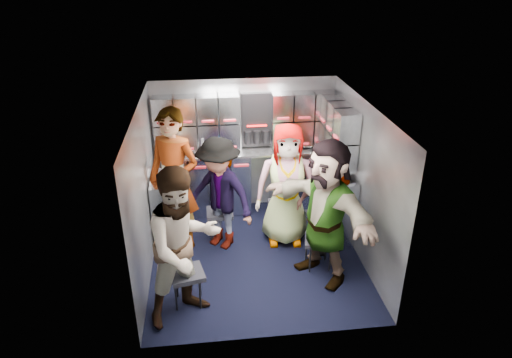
{
  "coord_description": "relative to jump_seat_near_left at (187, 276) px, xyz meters",
  "views": [
    {
      "loc": [
        -0.61,
        -5.15,
        3.69
      ],
      "look_at": [
        0.04,
        0.35,
        1.0
      ],
      "focal_mm": 32.0,
      "sensor_mm": 36.0,
      "label": 1
    }
  ],
  "objects": [
    {
      "name": "right_cabinet",
      "position": [
        2.15,
        1.44,
        0.11
      ],
      "size": [
        0.28,
        1.2,
        1.0
      ],
      "primitive_type": "cube",
      "color": "#949AA3",
      "rests_on": "ground"
    },
    {
      "name": "cup_right",
      "position": [
        1.46,
        2.07,
        0.69
      ],
      "size": [
        0.09,
        0.09,
        0.11
      ],
      "primitive_type": "cylinder",
      "color": "#CBBA8F",
      "rests_on": "counter"
    },
    {
      "name": "bottle_left",
      "position": [
        0.48,
        2.08,
        0.77
      ],
      "size": [
        0.07,
        0.07,
        0.26
      ],
      "primitive_type": "cylinder",
      "color": "white",
      "rests_on": "counter"
    },
    {
      "name": "cart_bank_left",
      "position": [
        -0.29,
        1.4,
        0.1
      ],
      "size": [
        0.38,
        0.76,
        0.99
      ],
      "primitive_type": "cube",
      "color": "#949AA3",
      "rests_on": "ground"
    },
    {
      "name": "wall_back",
      "position": [
        0.9,
        2.34,
        0.66
      ],
      "size": [
        2.8,
        0.04,
        2.1
      ],
      "primitive_type": "cube",
      "color": "gray",
      "rests_on": "ground"
    },
    {
      "name": "attendant_arc_c",
      "position": [
        1.36,
        1.2,
        0.49
      ],
      "size": [
        0.91,
        0.64,
        1.76
      ],
      "primitive_type": "imported",
      "rotation": [
        0.0,
        0.0,
        -0.09
      ],
      "color": "black",
      "rests_on": "ground"
    },
    {
      "name": "cart_bank_back",
      "position": [
        0.9,
        2.13,
        0.1
      ],
      "size": [
        2.68,
        0.38,
        0.99
      ],
      "primitive_type": "cube",
      "color": "#949AA3",
      "rests_on": "ground"
    },
    {
      "name": "bottle_mid",
      "position": [
        0.25,
        2.08,
        0.77
      ],
      "size": [
        0.07,
        0.07,
        0.27
      ],
      "primitive_type": "cylinder",
      "color": "white",
      "rests_on": "counter"
    },
    {
      "name": "wall_right",
      "position": [
        2.3,
        0.84,
        0.66
      ],
      "size": [
        0.04,
        3.0,
        2.1
      ],
      "primitive_type": "cube",
      "color": "gray",
      "rests_on": "ground"
    },
    {
      "name": "attendant_standing",
      "position": [
        -0.15,
        1.24,
        0.62
      ],
      "size": [
        0.87,
        0.77,
        2.02
      ],
      "primitive_type": "imported",
      "rotation": [
        0.0,
        0.0,
        -0.48
      ],
      "color": "black",
      "rests_on": "ground"
    },
    {
      "name": "floor",
      "position": [
        0.9,
        0.84,
        -0.39
      ],
      "size": [
        3.0,
        3.0,
        0.0
      ],
      "primitive_type": "plane",
      "color": "black",
      "rests_on": "ground"
    },
    {
      "name": "attendant_arc_b",
      "position": [
        0.44,
        1.18,
        0.42
      ],
      "size": [
        1.2,
        1.12,
        1.62
      ],
      "primitive_type": "imported",
      "rotation": [
        0.0,
        0.0,
        -0.67
      ],
      "color": "black",
      "rests_on": "ground"
    },
    {
      "name": "attendant_arc_a",
      "position": [
        0.0,
        -0.18,
        0.53
      ],
      "size": [
        1.12,
        1.05,
        1.84
      ],
      "primitive_type": "imported",
      "rotation": [
        0.0,
        0.0,
        0.52
      ],
      "color": "black",
      "rests_on": "ground"
    },
    {
      "name": "jump_seat_center",
      "position": [
        1.36,
        1.38,
        0.04
      ],
      "size": [
        0.41,
        0.39,
        0.48
      ],
      "rotation": [
        0.0,
        0.0,
        -0.01
      ],
      "color": "black",
      "rests_on": "ground"
    },
    {
      "name": "locker_bank_right",
      "position": [
        2.15,
        1.54,
        1.1
      ],
      "size": [
        0.28,
        1.0,
        0.82
      ],
      "primitive_type": "cube",
      "color": "#949AA3",
      "rests_on": "wall_right"
    },
    {
      "name": "attendant_arc_e",
      "position": [
        1.69,
        0.34,
        0.54
      ],
      "size": [
        1.4,
        1.75,
        1.86
      ],
      "primitive_type": "imported",
      "rotation": [
        0.0,
        0.0,
        -0.99
      ],
      "color": "black",
      "rests_on": "ground"
    },
    {
      "name": "jump_seat_near_right",
      "position": [
        1.69,
        0.52,
        -0.02
      ],
      "size": [
        0.43,
        0.41,
        0.43
      ],
      "rotation": [
        0.0,
        0.0,
        -0.23
      ],
      "color": "black",
      "rests_on": "ground"
    },
    {
      "name": "attendant_arc_d",
      "position": [
        1.87,
        0.91,
        0.36
      ],
      "size": [
        0.95,
        0.59,
        1.51
      ],
      "primitive_type": "imported",
      "rotation": [
        0.0,
        0.0,
        0.27
      ],
      "color": "black",
      "rests_on": "ground"
    },
    {
      "name": "jump_seat_mid_right",
      "position": [
        1.87,
        1.09,
        0.01
      ],
      "size": [
        0.46,
        0.45,
        0.46
      ],
      "rotation": [
        0.0,
        0.0,
        0.24
      ],
      "color": "black",
      "rests_on": "ground"
    },
    {
      "name": "coffee_niche",
      "position": [
        1.08,
        2.25,
        1.08
      ],
      "size": [
        0.46,
        0.16,
        0.84
      ],
      "primitive_type": null,
      "color": "black",
      "rests_on": "wall_back"
    },
    {
      "name": "cup_left",
      "position": [
        -0.27,
        2.07,
        0.69
      ],
      "size": [
        0.09,
        0.09,
        0.11
      ],
      "primitive_type": "cylinder",
      "color": "#CBBA8F",
      "rests_on": "counter"
    },
    {
      "name": "counter",
      "position": [
        0.9,
        2.13,
        0.62
      ],
      "size": [
        2.68,
        0.42,
        0.03
      ],
      "primitive_type": "cube",
      "color": "silver",
      "rests_on": "cart_bank_back"
    },
    {
      "name": "wall_left",
      "position": [
        -0.5,
        0.84,
        0.66
      ],
      "size": [
        0.04,
        3.0,
        2.1
      ],
      "primitive_type": "cube",
      "color": "gray",
      "rests_on": "ground"
    },
    {
      "name": "ceiling",
      "position": [
        0.9,
        0.84,
        1.71
      ],
      "size": [
        2.8,
        3.0,
        0.02
      ],
      "primitive_type": "cube",
      "color": "silver",
      "rests_on": "wall_back"
    },
    {
      "name": "jump_seat_mid_left",
      "position": [
        0.44,
        1.36,
        -0.0
      ],
      "size": [
        0.37,
        0.35,
        0.44
      ],
      "rotation": [
        0.0,
        0.0,
        -0.0
      ],
      "color": "black",
      "rests_on": "ground"
    },
    {
      "name": "locker_bank_back",
      "position": [
        0.9,
        2.19,
        1.1
      ],
      "size": [
        2.68,
        0.28,
        0.82
      ],
      "primitive_type": "cube",
      "color": "#949AA3",
      "rests_on": "wall_back"
    },
    {
      "name": "jump_seat_near_left",
      "position": [
        0.0,
        0.0,
        0.0
      ],
      "size": [
        0.44,
        0.43,
        0.44
      ],
      "rotation": [
        0.0,
        0.0,
        0.22
      ],
      "color": "black",
      "rests_on": "ground"
    },
    {
      "name": "bottle_right",
      "position": [
        2.04,
        2.08,
        0.75
      ],
      "size": [
        0.06,
        0.06,
        0.23
      ],
      "primitive_type": "cylinder",
      "color": "white",
      "rests_on": "counter"
    },
    {
      "name": "red_latch_strip",
      "position": [
        0.9,
        1.93,
        0.49
      ],
      "size": [
        2.6,
        0.02,
        0.03
      ],
      "primitive_type": "cube",
      "color": "maroon",
      "rests_on": "cart_bank_back"
    }
  ]
}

